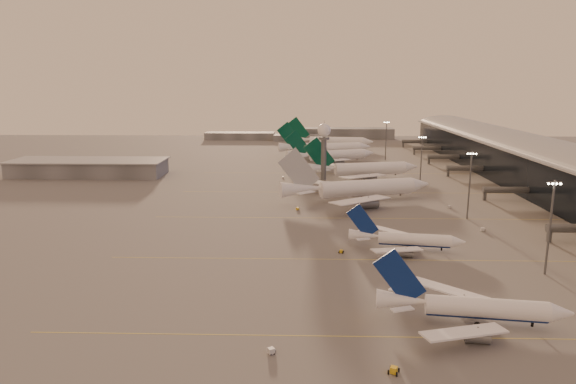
{
  "coord_description": "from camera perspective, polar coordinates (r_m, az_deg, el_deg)",
  "views": [
    {
      "loc": [
        -5.71,
        -128.25,
        49.18
      ],
      "look_at": [
        -10.81,
        60.1,
        8.66
      ],
      "focal_mm": 32.0,
      "sensor_mm": 36.0,
      "label": 1
    }
  ],
  "objects": [
    {
      "name": "ground",
      "position": [
        137.48,
        3.87,
        -8.85
      ],
      "size": [
        700.0,
        700.0,
        0.0
      ],
      "primitive_type": "plane",
      "color": "#5F5C5C",
      "rests_on": "ground"
    },
    {
      "name": "taxiway_markings",
      "position": [
        194.02,
        12.12,
        -2.82
      ],
      "size": [
        180.0,
        185.25,
        0.02
      ],
      "color": "gold",
      "rests_on": "ground"
    },
    {
      "name": "terminal",
      "position": [
        266.85,
        26.75,
        2.5
      ],
      "size": [
        57.0,
        362.0,
        23.04
      ],
      "color": "black",
      "rests_on": "ground"
    },
    {
      "name": "hangar",
      "position": [
        295.01,
        -21.29,
        2.56
      ],
      "size": [
        82.0,
        27.0,
        8.5
      ],
      "color": "slate",
      "rests_on": "ground"
    },
    {
      "name": "radar_tower",
      "position": [
        250.08,
        4.01,
        5.63
      ],
      "size": [
        6.4,
        6.4,
        31.1
      ],
      "color": "#53565A",
      "rests_on": "ground"
    },
    {
      "name": "mast_a",
      "position": [
        147.53,
        27.12,
        -3.13
      ],
      "size": [
        3.6,
        0.56,
        25.0
      ],
      "color": "#53565A",
      "rests_on": "ground"
    },
    {
      "name": "mast_b",
      "position": [
        196.28,
        19.54,
        1.03
      ],
      "size": [
        3.6,
        0.56,
        25.0
      ],
      "color": "#53565A",
      "rests_on": "ground"
    },
    {
      "name": "mast_c",
      "position": [
        247.23,
        14.58,
        3.5
      ],
      "size": [
        3.6,
        0.56,
        25.0
      ],
      "color": "#53565A",
      "rests_on": "ground"
    },
    {
      "name": "mast_d",
      "position": [
        334.5,
        10.84,
        5.84
      ],
      "size": [
        3.6,
        0.56,
        25.0
      ],
      "color": "#53565A",
      "rests_on": "ground"
    },
    {
      "name": "distant_horizon",
      "position": [
        455.73,
        2.61,
        6.42
      ],
      "size": [
        165.0,
        37.5,
        9.0
      ],
      "color": "slate",
      "rests_on": "ground"
    },
    {
      "name": "narrowbody_near",
      "position": [
        114.63,
        19.75,
        -12.28
      ],
      "size": [
        39.94,
        31.69,
        15.64
      ],
      "color": "white",
      "rests_on": "ground"
    },
    {
      "name": "narrowbody_mid",
      "position": [
        157.32,
        12.96,
        -5.34
      ],
      "size": [
        34.75,
        27.54,
        13.64
      ],
      "color": "white",
      "rests_on": "ground"
    },
    {
      "name": "widebody_white",
      "position": [
        216.94,
        7.74,
        0.03
      ],
      "size": [
        65.45,
        51.72,
        23.64
      ],
      "color": "white",
      "rests_on": "ground"
    },
    {
      "name": "greentail_a",
      "position": [
        267.95,
        8.29,
        2.29
      ],
      "size": [
        60.55,
        48.4,
        22.27
      ],
      "color": "white",
      "rests_on": "ground"
    },
    {
      "name": "greentail_b",
      "position": [
        317.71,
        4.88,
        3.87
      ],
      "size": [
        56.1,
        44.52,
        21.25
      ],
      "color": "white",
      "rests_on": "ground"
    },
    {
      "name": "greentail_c",
      "position": [
        348.7,
        4.17,
        4.69
      ],
      "size": [
        64.03,
        51.22,
        23.5
      ],
      "color": "white",
      "rests_on": "ground"
    },
    {
      "name": "greentail_d",
      "position": [
        387.9,
        4.76,
        5.43
      ],
      "size": [
        64.63,
        51.86,
        23.56
      ],
      "color": "white",
      "rests_on": "ground"
    },
    {
      "name": "gsv_truck_a",
      "position": [
        98.94,
        -1.63,
        -16.87
      ],
      "size": [
        6.12,
        4.93,
        2.38
      ],
      "color": "silver",
      "rests_on": "ground"
    },
    {
      "name": "gsv_tug_near",
      "position": [
        95.17,
        11.67,
        -18.85
      ],
      "size": [
        3.79,
        4.55,
        1.12
      ],
      "color": "gold",
      "rests_on": "ground"
    },
    {
      "name": "gsv_tug_mid",
      "position": [
        152.26,
        5.93,
        -6.6
      ],
      "size": [
        3.36,
        2.52,
        0.86
      ],
      "color": "gold",
      "rests_on": "ground"
    },
    {
      "name": "gsv_truck_b",
      "position": [
        184.78,
        20.98,
        -3.72
      ],
      "size": [
        6.19,
        2.56,
        2.45
      ],
      "color": "silver",
      "rests_on": "ground"
    },
    {
      "name": "gsv_truck_c",
      "position": [
        201.2,
        1.15,
        -1.7
      ],
      "size": [
        4.96,
        5.03,
        2.1
      ],
      "color": "gold",
      "rests_on": "ground"
    },
    {
      "name": "gsv_catering_b",
      "position": [
        213.85,
        17.56,
        -1.17
      ],
      "size": [
        5.41,
        3.59,
        4.09
      ],
      "color": "silver",
      "rests_on": "ground"
    },
    {
      "name": "gsv_tug_far",
      "position": [
        229.18,
        8.42,
        -0.24
      ],
      "size": [
        3.68,
        4.42,
        1.09
      ],
      "color": "silver",
      "rests_on": "ground"
    },
    {
      "name": "gsv_truck_d",
      "position": [
        267.21,
        -0.55,
        1.75
      ],
      "size": [
        2.07,
        4.91,
        1.94
      ],
      "color": "silver",
      "rests_on": "ground"
    },
    {
      "name": "gsv_tug_hangar",
      "position": [
        284.7,
        9.49,
        2.13
      ],
      "size": [
        3.71,
        2.37,
        1.02
      ],
      "color": "gold",
      "rests_on": "ground"
    }
  ]
}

